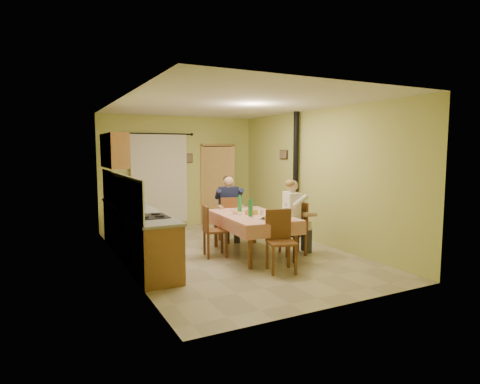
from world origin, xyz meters
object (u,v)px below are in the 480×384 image
stove_flue (295,192)px  man_far (229,201)px  chair_near (281,254)px  man_right (293,208)px  chair_right (293,239)px  dining_table (253,235)px  chair_left (214,241)px  chair_far (229,228)px

stove_flue → man_far: bearing=171.3°
chair_near → man_right: man_right is taller
man_right → stove_flue: 1.54m
chair_right → man_right: (-0.01, 0.00, 0.59)m
dining_table → chair_right: size_ratio=1.99×
stove_flue → chair_right: bearing=-125.8°
man_far → dining_table: bearing=-79.0°
dining_table → chair_left: bearing=167.4°
chair_left → man_right: size_ratio=0.68×
chair_right → chair_far: bearing=36.7°
dining_table → stove_flue: (1.59, 0.90, 0.65)m
chair_near → man_far: man_far is taller
dining_table → man_right: man_right is taller
chair_far → chair_right: chair_right is taller
chair_near → man_right: size_ratio=0.72×
chair_far → man_far: (0.00, 0.01, 0.59)m
chair_near → chair_left: chair_near is taller
chair_left → dining_table: bearing=84.1°
man_right → chair_right: bearing=-90.0°
chair_left → chair_far: bearing=151.2°
chair_right → stove_flue: (0.89, 1.24, 0.73)m
chair_far → stove_flue: bearing=5.4°
dining_table → chair_left: (-0.70, 0.20, -0.09)m
dining_table → chair_far: 1.13m
chair_far → man_far: bearing=90.0°
dining_table → man_right: bearing=-22.6°
chair_near → stove_flue: 2.75m
chair_near → man_right: (0.78, 0.80, 0.59)m
man_far → man_right: bearing=-53.1°
chair_right → stove_flue: stove_flue is taller
dining_table → chair_near: bearing=-91.7°
man_far → stove_flue: bearing=4.9°
stove_flue → chair_far: bearing=171.8°
chair_far → chair_near: bearing=-80.1°
stove_flue → chair_near: bearing=-129.7°
chair_far → chair_right: size_ratio=0.98×
chair_right → chair_left: (-1.40, 0.53, -0.00)m
chair_left → man_right: bearing=79.0°
man_right → dining_table: bearing=76.8°
chair_right → stove_flue: bearing=-23.1°
dining_table → chair_near: chair_near is taller
chair_near → chair_right: bearing=-118.3°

